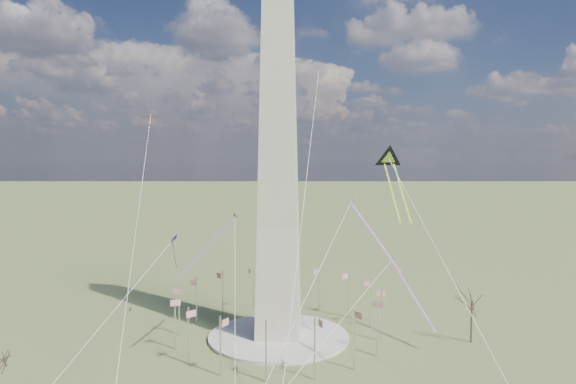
{
  "coord_description": "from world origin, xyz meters",
  "views": [
    {
      "loc": [
        12.9,
        -128.29,
        46.26
      ],
      "look_at": [
        2.43,
        0.0,
        37.6
      ],
      "focal_mm": 32.0,
      "sensor_mm": 36.0,
      "label": 1
    }
  ],
  "objects": [
    {
      "name": "ground",
      "position": [
        0.0,
        0.0,
        0.0
      ],
      "size": [
        2000.0,
        2000.0,
        0.0
      ],
      "primitive_type": "plane",
      "color": "#526130",
      "rests_on": "ground"
    },
    {
      "name": "plaza",
      "position": [
        0.0,
        0.0,
        0.4
      ],
      "size": [
        36.0,
        36.0,
        0.8
      ],
      "primitive_type": "cylinder",
      "color": "beige",
      "rests_on": "ground"
    },
    {
      "name": "washington_monument",
      "position": [
        0.0,
        0.0,
        47.95
      ],
      "size": [
        15.56,
        15.56,
        100.0
      ],
      "color": "beige",
      "rests_on": "plaza"
    },
    {
      "name": "flagpole_ring",
      "position": [
        -0.0,
        -0.0,
        7.27
      ],
      "size": [
        54.4,
        54.4,
        13.0
      ],
      "color": "silver",
      "rests_on": "ground"
    },
    {
      "name": "tree_near",
      "position": [
        48.43,
        0.76,
        11.26
      ],
      "size": [
        9.02,
        9.02,
        15.79
      ],
      "color": "#4C3D2E",
      "rests_on": "ground"
    },
    {
      "name": "kite_delta_black",
      "position": [
        28.32,
        6.52,
        45.13
      ],
      "size": [
        8.27,
        21.96,
        18.09
      ],
      "rotation": [
        0.0,
        0.0,
        3.23
      ],
      "color": "black",
      "rests_on": "ground"
    },
    {
      "name": "kite_diamond_purple",
      "position": [
        -29.88,
        8.81,
        22.88
      ],
      "size": [
        2.3,
        3.24,
        9.82
      ],
      "rotation": [
        0.0,
        0.0,
        3.04
      ],
      "color": "#341666",
      "rests_on": "ground"
    },
    {
      "name": "kite_streamer_left",
      "position": [
        21.48,
        -11.87,
        31.05
      ],
      "size": [
        10.63,
        18.74,
        14.09
      ],
      "rotation": [
        0.0,
        0.0,
        3.62
      ],
      "color": "#FF3728",
      "rests_on": "ground"
    },
    {
      "name": "kite_streamer_mid",
      "position": [
        -14.02,
        -10.08,
        27.35
      ],
      "size": [
        11.33,
        16.29,
        12.9
      ],
      "rotation": [
        0.0,
        0.0,
        2.56
      ],
      "color": "#FF3728",
      "rests_on": "ground"
    },
    {
      "name": "kite_streamer_right",
      "position": [
        32.91,
        5.09,
        13.53
      ],
      "size": [
        9.44,
        19.85,
        14.46
      ],
      "rotation": [
        0.0,
        0.0,
        3.55
      ],
      "color": "#FF3728",
      "rests_on": "ground"
    },
    {
      "name": "kite_small_red",
      "position": [
        -45.75,
        37.13,
        60.57
      ],
      "size": [
        1.45,
        1.91,
        4.9
      ],
      "rotation": [
        0.0,
        0.0,
        2.94
      ],
      "color": "#EB441B",
      "rests_on": "ground"
    },
    {
      "name": "kite_small_white",
      "position": [
        9.19,
        38.37,
        73.53
      ],
      "size": [
        1.46,
        2.3,
        5.12
      ],
      "rotation": [
        0.0,
        0.0,
        2.67
      ],
      "color": "white",
      "rests_on": "ground"
    }
  ]
}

